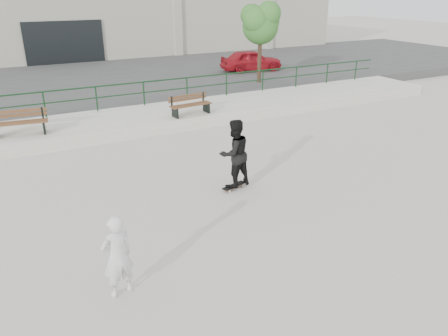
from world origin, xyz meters
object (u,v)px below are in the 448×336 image
bench_left (19,123)px  standing_skater (234,153)px  red_car (251,60)px  skateboard (234,186)px  bench_right (190,105)px  tree (261,22)px  seated_skater (117,256)px

bench_left → standing_skater: bearing=-44.4°
bench_left → red_car: (13.43, 6.91, 0.20)m
bench_left → skateboard: bench_left is taller
bench_left → skateboard: (4.90, -6.32, -0.85)m
red_car → skateboard: bearing=154.9°
bench_right → tree: (5.87, 4.21, 2.68)m
bench_right → standing_skater: bearing=-108.1°
bench_right → seated_skater: size_ratio=1.10×
seated_skater → tree: bearing=-141.4°
tree → seated_skater: 17.47m
seated_skater → bench_right: bearing=-131.8°
bench_left → bench_right: 6.21m
bench_right → tree: 7.70m
bench_left → red_car: bearing=35.1°
bench_right → red_car: red_car is taller
bench_left → seated_skater: seated_skater is taller
bench_left → red_car: red_car is taller
tree → red_car: bearing=66.3°
skateboard → bench_right: bearing=60.3°
bench_right → standing_skater: standing_skater is taller
bench_left → standing_skater: 8.00m
standing_skater → seated_skater: (-4.03, -2.98, -0.24)m
bench_right → red_car: bearing=39.5°
red_car → standing_skater: 15.74m
bench_right → skateboard: (-1.30, -5.93, -0.82)m
bench_left → standing_skater: (4.90, -6.32, 0.12)m
skateboard → red_car: bearing=39.8°
bench_right → tree: bearing=29.9°
bench_right → tree: size_ratio=0.43×
bench_left → standing_skater: standing_skater is taller
tree → skateboard: size_ratio=5.09×
skateboard → seated_skater: seated_skater is taller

